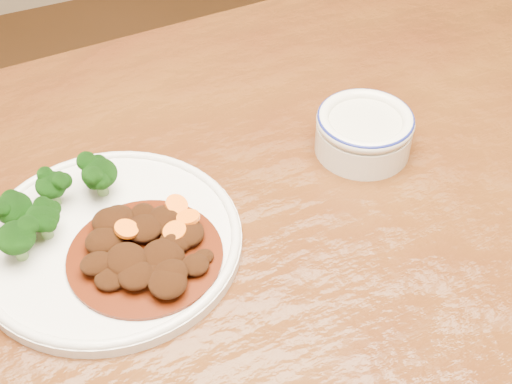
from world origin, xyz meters
name	(u,v)px	position (x,y,z in m)	size (l,w,h in m)	color
dining_table	(293,264)	(0.00, 0.00, 0.67)	(1.54, 0.98, 0.75)	#532D0E
dinner_plate	(110,240)	(-0.20, 0.04, 0.76)	(0.28, 0.28, 0.02)	silver
broccoli_florets	(46,205)	(-0.25, 0.09, 0.79)	(0.14, 0.10, 0.05)	#66914B
mince_stew	(147,250)	(-0.17, 0.00, 0.77)	(0.16, 0.16, 0.03)	#491407
dip_bowl	(364,131)	(0.13, 0.07, 0.78)	(0.12, 0.12, 0.05)	silver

